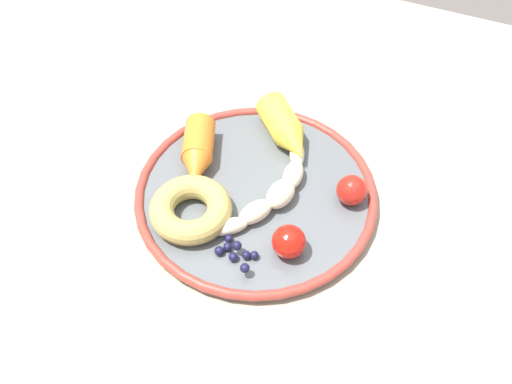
{
  "coord_description": "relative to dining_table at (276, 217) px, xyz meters",
  "views": [
    {
      "loc": [
        -0.16,
        0.44,
        1.3
      ],
      "look_at": [
        0.02,
        0.03,
        0.75
      ],
      "focal_mm": 39.47,
      "sensor_mm": 36.0,
      "label": 1
    }
  ],
  "objects": [
    {
      "name": "carrot_orange",
      "position": [
        0.1,
        0.02,
        0.11
      ],
      "size": [
        0.08,
        0.11,
        0.04
      ],
      "color": "orange",
      "rests_on": "plate"
    },
    {
      "name": "banana",
      "position": [
        -0.01,
        0.03,
        0.1
      ],
      "size": [
        0.08,
        0.19,
        0.03
      ],
      "color": "#F9EABC",
      "rests_on": "plate"
    },
    {
      "name": "ground_plane",
      "position": [
        0.0,
        0.0,
        -0.66
      ],
      "size": [
        6.0,
        6.0,
        0.0
      ],
      "primitive_type": "plane",
      "color": "#5A534E"
    },
    {
      "name": "dining_table",
      "position": [
        0.0,
        0.0,
        0.0
      ],
      "size": [
        1.23,
        0.96,
        0.74
      ],
      "color": "#A39982",
      "rests_on": "ground_plane"
    },
    {
      "name": "tomato_mid",
      "position": [
        -0.05,
        0.1,
        0.11
      ],
      "size": [
        0.04,
        0.04,
        0.04
      ],
      "primitive_type": "sphere",
      "color": "red",
      "rests_on": "plate"
    },
    {
      "name": "donut",
      "position": [
        0.07,
        0.1,
        0.1
      ],
      "size": [
        0.13,
        0.13,
        0.03
      ],
      "primitive_type": "torus",
      "rotation": [
        0.0,
        0.0,
        1.21
      ],
      "color": "tan",
      "rests_on": "plate"
    },
    {
      "name": "blueberry_pile",
      "position": [
        -0.0,
        0.13,
        0.1
      ],
      "size": [
        0.05,
        0.04,
        0.02
      ],
      "color": "#191638",
      "rests_on": "plate"
    },
    {
      "name": "tomato_near",
      "position": [
        -0.1,
        -0.0,
        0.11
      ],
      "size": [
        0.04,
        0.04,
        0.04
      ],
      "primitive_type": "sphere",
      "color": "red",
      "rests_on": "plate"
    },
    {
      "name": "plate",
      "position": [
        0.02,
        0.03,
        0.09
      ],
      "size": [
        0.31,
        0.31,
        0.02
      ],
      "color": "#555A5D",
      "rests_on": "dining_table"
    },
    {
      "name": "carrot_yellow",
      "position": [
        0.01,
        -0.06,
        0.11
      ],
      "size": [
        0.11,
        0.11,
        0.04
      ],
      "color": "yellow",
      "rests_on": "plate"
    }
  ]
}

